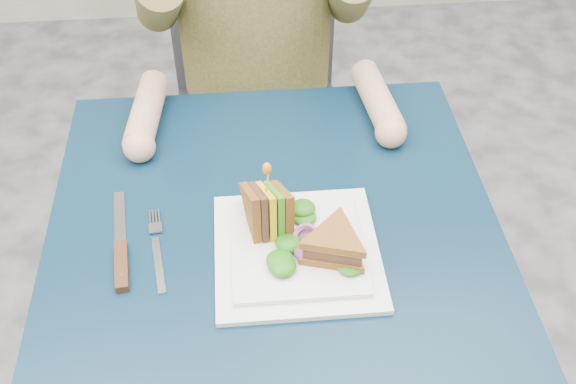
{
  "coord_description": "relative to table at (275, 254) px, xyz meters",
  "views": [
    {
      "loc": [
        -0.04,
        -0.77,
        1.55
      ],
      "look_at": [
        0.02,
        -0.02,
        0.82
      ],
      "focal_mm": 42.0,
      "sensor_mm": 36.0,
      "label": 1
    }
  ],
  "objects": [
    {
      "name": "knife",
      "position": [
        -0.25,
        -0.06,
        0.09
      ],
      "size": [
        0.04,
        0.22,
        0.02
      ],
      "color": "silver",
      "rests_on": "table"
    },
    {
      "name": "table",
      "position": [
        0.0,
        0.0,
        0.0
      ],
      "size": [
        0.75,
        0.75,
        0.73
      ],
      "color": "black",
      "rests_on": "ground"
    },
    {
      "name": "toothpick",
      "position": [
        -0.01,
        -0.03,
        0.2
      ],
      "size": [
        0.01,
        0.01,
        0.06
      ],
      "primitive_type": "cylinder",
      "rotation": [
        0.14,
        0.07,
        0.0
      ],
      "color": "tan",
      "rests_on": "sandwich_upright"
    },
    {
      "name": "sandwich_upright",
      "position": [
        -0.01,
        -0.03,
        0.13
      ],
      "size": [
        0.09,
        0.15,
        0.15
      ],
      "color": "brown",
      "rests_on": "plate"
    },
    {
      "name": "fork",
      "position": [
        -0.19,
        -0.05,
        0.08
      ],
      "size": [
        0.04,
        0.18,
        0.01
      ],
      "color": "silver",
      "rests_on": "table"
    },
    {
      "name": "lettuce_spill",
      "position": [
        0.04,
        -0.06,
        0.11
      ],
      "size": [
        0.15,
        0.13,
        0.02
      ],
      "primitive_type": null,
      "color": "#337A14",
      "rests_on": "plate"
    },
    {
      "name": "plate",
      "position": [
        0.03,
        -0.07,
        0.09
      ],
      "size": [
        0.26,
        0.26,
        0.02
      ],
      "color": "white",
      "rests_on": "table"
    },
    {
      "name": "onion_ring",
      "position": [
        0.05,
        -0.07,
        0.11
      ],
      "size": [
        0.04,
        0.04,
        0.02
      ],
      "primitive_type": "torus",
      "rotation": [
        0.44,
        0.0,
        0.0
      ],
      "color": "#9E4C7A",
      "rests_on": "plate"
    },
    {
      "name": "chair",
      "position": [
        0.0,
        0.67,
        -0.11
      ],
      "size": [
        0.42,
        0.4,
        0.93
      ],
      "color": "#47474C",
      "rests_on": "ground"
    },
    {
      "name": "sandwich_flat",
      "position": [
        0.09,
        -0.1,
        0.12
      ],
      "size": [
        0.15,
        0.15,
        0.05
      ],
      "color": "brown",
      "rests_on": "plate"
    },
    {
      "name": "toothpick_frill",
      "position": [
        -0.01,
        -0.03,
        0.23
      ],
      "size": [
        0.01,
        0.01,
        0.02
      ],
      "primitive_type": "ellipsoid",
      "color": "orange",
      "rests_on": "sandwich_upright"
    }
  ]
}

